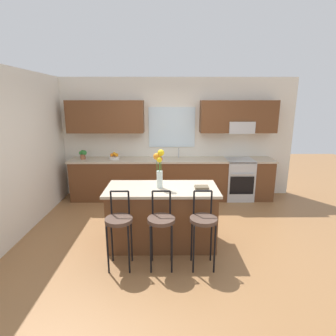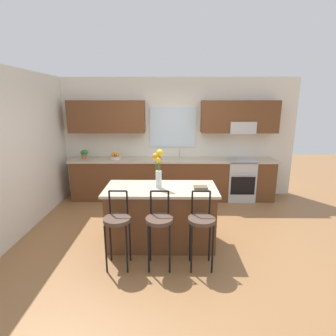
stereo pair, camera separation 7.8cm
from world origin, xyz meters
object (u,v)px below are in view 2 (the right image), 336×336
(kitchen_island, at_px, (161,216))
(fruit_bowl_oranges, at_px, (115,157))
(potted_plant_small, at_px, (84,154))
(cookbook, at_px, (201,187))
(flower_vase, at_px, (158,166))
(bar_stool_middle, at_px, (159,223))
(bar_stool_far, at_px, (202,223))
(bar_stool_near, at_px, (117,223))
(oven_range, at_px, (240,179))

(kitchen_island, height_order, fruit_bowl_oranges, fruit_bowl_oranges)
(kitchen_island, distance_m, potted_plant_small, 2.77)
(cookbook, relative_size, fruit_bowl_oranges, 0.83)
(flower_vase, distance_m, fruit_bowl_oranges, 2.32)
(bar_stool_middle, xyz_separation_m, flower_vase, (-0.04, 0.61, 0.62))
(fruit_bowl_oranges, bearing_deg, cookbook, -51.03)
(kitchen_island, distance_m, bar_stool_middle, 0.63)
(bar_stool_far, distance_m, fruit_bowl_oranges, 3.14)
(bar_stool_near, distance_m, bar_stool_far, 1.10)
(bar_stool_near, xyz_separation_m, bar_stool_far, (1.10, 0.00, 0.00))
(flower_vase, xyz_separation_m, fruit_bowl_oranges, (-1.06, 2.05, -0.28))
(flower_vase, relative_size, potted_plant_small, 2.76)
(oven_range, height_order, bar_stool_middle, bar_stool_middle)
(kitchen_island, height_order, bar_stool_middle, bar_stool_middle)
(kitchen_island, xyz_separation_m, cookbook, (0.59, -0.03, 0.47))
(bar_stool_middle, bearing_deg, potted_plant_small, 123.94)
(kitchen_island, bearing_deg, cookbook, -3.06)
(oven_range, distance_m, cookbook, 2.39)
(kitchen_island, height_order, bar_stool_far, bar_stool_far)
(bar_stool_near, xyz_separation_m, cookbook, (1.14, 0.58, 0.30))
(oven_range, xyz_separation_m, fruit_bowl_oranges, (-2.81, 0.03, 0.51))
(flower_vase, height_order, potted_plant_small, flower_vase)
(oven_range, bearing_deg, fruit_bowl_oranges, 179.41)
(kitchen_island, relative_size, potted_plant_small, 7.98)
(oven_range, height_order, bar_stool_far, bar_stool_far)
(kitchen_island, bearing_deg, potted_plant_small, 131.12)
(kitchen_island, relative_size, bar_stool_far, 1.61)
(bar_stool_middle, bearing_deg, fruit_bowl_oranges, 112.32)
(cookbook, relative_size, potted_plant_small, 0.95)
(kitchen_island, height_order, flower_vase, flower_vase)
(potted_plant_small, bearing_deg, flower_vase, -49.41)
(potted_plant_small, bearing_deg, bar_stool_near, -65.03)
(oven_range, relative_size, bar_stool_middle, 0.88)
(fruit_bowl_oranges, height_order, potted_plant_small, potted_plant_small)
(kitchen_island, relative_size, fruit_bowl_oranges, 6.98)
(kitchen_island, bearing_deg, flower_vase, 174.23)
(oven_range, bearing_deg, bar_stool_near, -130.75)
(oven_range, distance_m, bar_stool_near, 3.48)
(bar_stool_middle, xyz_separation_m, bar_stool_far, (0.55, 0.00, 0.00))
(bar_stool_near, bearing_deg, bar_stool_far, 0.00)
(bar_stool_middle, height_order, bar_stool_far, same)
(bar_stool_middle, relative_size, bar_stool_far, 1.00)
(flower_vase, bearing_deg, bar_stool_far, -46.21)
(bar_stool_near, xyz_separation_m, bar_stool_middle, (0.55, 0.00, 0.00))
(bar_stool_near, relative_size, flower_vase, 1.80)
(fruit_bowl_oranges, relative_size, potted_plant_small, 1.14)
(oven_range, xyz_separation_m, potted_plant_small, (-3.50, 0.02, 0.58))
(bar_stool_far, relative_size, fruit_bowl_oranges, 4.34)
(cookbook, height_order, potted_plant_small, potted_plant_small)
(bar_stool_middle, bearing_deg, kitchen_island, 90.00)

